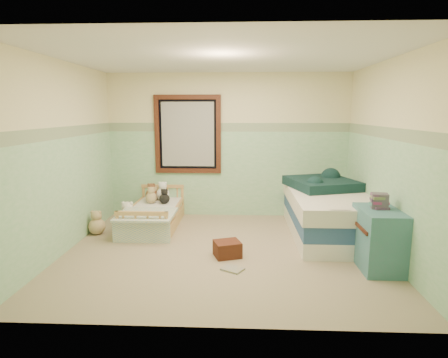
{
  "coord_description": "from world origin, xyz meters",
  "views": [
    {
      "loc": [
        0.23,
        -4.74,
        1.84
      ],
      "look_at": [
        -0.0,
        0.35,
        0.92
      ],
      "focal_mm": 29.9,
      "sensor_mm": 36.0,
      "label": 1
    }
  ],
  "objects_px": {
    "toddler_bed_frame": "(154,220)",
    "floor_book": "(233,269)",
    "twin_bed_frame": "(327,227)",
    "red_pillow": "(227,249)",
    "dresser": "(379,239)",
    "plush_floor_tan": "(97,226)",
    "plush_floor_cream": "(128,218)"
  },
  "relations": [
    {
      "from": "twin_bed_frame",
      "to": "floor_book",
      "type": "distance_m",
      "value": 1.97
    },
    {
      "from": "plush_floor_tan",
      "to": "red_pillow",
      "type": "bearing_deg",
      "value": -21.51
    },
    {
      "from": "toddler_bed_frame",
      "to": "floor_book",
      "type": "bearing_deg",
      "value": -51.33
    },
    {
      "from": "toddler_bed_frame",
      "to": "red_pillow",
      "type": "relative_size",
      "value": 4.78
    },
    {
      "from": "twin_bed_frame",
      "to": "plush_floor_cream",
      "type": "bearing_deg",
      "value": 176.11
    },
    {
      "from": "plush_floor_tan",
      "to": "red_pillow",
      "type": "relative_size",
      "value": 0.78
    },
    {
      "from": "toddler_bed_frame",
      "to": "floor_book",
      "type": "height_order",
      "value": "toddler_bed_frame"
    },
    {
      "from": "toddler_bed_frame",
      "to": "dresser",
      "type": "height_order",
      "value": "dresser"
    },
    {
      "from": "dresser",
      "to": "red_pillow",
      "type": "relative_size",
      "value": 2.23
    },
    {
      "from": "floor_book",
      "to": "dresser",
      "type": "bearing_deg",
      "value": 35.87
    },
    {
      "from": "twin_bed_frame",
      "to": "red_pillow",
      "type": "distance_m",
      "value": 1.77
    },
    {
      "from": "plush_floor_tan",
      "to": "twin_bed_frame",
      "type": "distance_m",
      "value": 3.5
    },
    {
      "from": "toddler_bed_frame",
      "to": "plush_floor_cream",
      "type": "xyz_separation_m",
      "value": [
        -0.41,
        -0.06,
        0.04
      ]
    },
    {
      "from": "toddler_bed_frame",
      "to": "red_pillow",
      "type": "height_order",
      "value": "red_pillow"
    },
    {
      "from": "dresser",
      "to": "floor_book",
      "type": "distance_m",
      "value": 1.76
    },
    {
      "from": "dresser",
      "to": "red_pillow",
      "type": "xyz_separation_m",
      "value": [
        -1.8,
        0.27,
        -0.26
      ]
    },
    {
      "from": "toddler_bed_frame",
      "to": "twin_bed_frame",
      "type": "bearing_deg",
      "value": -5.69
    },
    {
      "from": "toddler_bed_frame",
      "to": "twin_bed_frame",
      "type": "height_order",
      "value": "twin_bed_frame"
    },
    {
      "from": "toddler_bed_frame",
      "to": "floor_book",
      "type": "xyz_separation_m",
      "value": [
        1.32,
        -1.65,
        -0.09
      ]
    },
    {
      "from": "dresser",
      "to": "floor_book",
      "type": "height_order",
      "value": "dresser"
    },
    {
      "from": "dresser",
      "to": "floor_book",
      "type": "bearing_deg",
      "value": -175.11
    },
    {
      "from": "twin_bed_frame",
      "to": "dresser",
      "type": "xyz_separation_m",
      "value": [
        0.32,
        -1.23,
        0.25
      ]
    },
    {
      "from": "toddler_bed_frame",
      "to": "plush_floor_cream",
      "type": "relative_size",
      "value": 5.37
    },
    {
      "from": "toddler_bed_frame",
      "to": "twin_bed_frame",
      "type": "xyz_separation_m",
      "value": [
        2.72,
        -0.27,
        0.01
      ]
    },
    {
      "from": "twin_bed_frame",
      "to": "dresser",
      "type": "bearing_deg",
      "value": -75.57
    },
    {
      "from": "dresser",
      "to": "red_pillow",
      "type": "bearing_deg",
      "value": 171.45
    },
    {
      "from": "twin_bed_frame",
      "to": "plush_floor_tan",
      "type": "bearing_deg",
      "value": -177.32
    },
    {
      "from": "toddler_bed_frame",
      "to": "red_pillow",
      "type": "bearing_deg",
      "value": -44.76
    },
    {
      "from": "red_pillow",
      "to": "floor_book",
      "type": "xyz_separation_m",
      "value": [
        0.08,
        -0.42,
        -0.09
      ]
    },
    {
      "from": "plush_floor_cream",
      "to": "dresser",
      "type": "height_order",
      "value": "dresser"
    },
    {
      "from": "plush_floor_cream",
      "to": "twin_bed_frame",
      "type": "relative_size",
      "value": 0.13
    },
    {
      "from": "toddler_bed_frame",
      "to": "red_pillow",
      "type": "distance_m",
      "value": 1.75
    }
  ]
}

